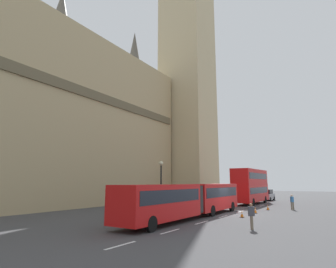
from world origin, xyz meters
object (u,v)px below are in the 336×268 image
object	(u,v)px
articulated_bus	(190,198)
sedan_lead	(267,195)
clock_tower	(187,11)
double_decker_bus	(251,185)
pedestrian_by_kerb	(292,202)
traffic_cone_west	(242,214)
traffic_cone_east	(268,207)
traffic_cone_middle	(255,210)
street_lamp	(161,182)
pedestrian_near_cones	(251,215)

from	to	relation	value
articulated_bus	sedan_lead	distance (m)	27.97
articulated_bus	clock_tower	bearing A→B (deg)	28.23
clock_tower	articulated_bus	xyz separation A→B (m)	(-26.07, -13.99, -38.31)
double_decker_bus	pedestrian_by_kerb	bearing A→B (deg)	-134.41
traffic_cone_west	clock_tower	bearing A→B (deg)	37.35
double_decker_bus	traffic_cone_west	distance (m)	16.47
sedan_lead	traffic_cone_west	bearing A→B (deg)	-171.95
pedestrian_by_kerb	articulated_bus	bearing A→B (deg)	153.09
traffic_cone_east	pedestrian_by_kerb	xyz separation A→B (m)	(1.58, -2.34, 0.63)
clock_tower	traffic_cone_east	world-z (taller)	clock_tower
clock_tower	sedan_lead	xyz separation A→B (m)	(1.89, -14.10, -39.14)
articulated_bus	sedan_lead	size ratio (longest dim) A/B	4.08
articulated_bus	traffic_cone_middle	xyz separation A→B (m)	(7.04, -3.73, -1.46)
articulated_bus	pedestrian_by_kerb	xyz separation A→B (m)	(12.59, -6.39, -0.83)
traffic_cone_east	street_lamp	bearing A→B (deg)	135.92
clock_tower	pedestrian_by_kerb	size ratio (longest dim) A/B	44.95
traffic_cone_west	pedestrian_near_cones	size ratio (longest dim) A/B	0.34
traffic_cone_middle	traffic_cone_east	world-z (taller)	same
double_decker_bus	traffic_cone_west	size ratio (longest dim) A/B	17.94
sedan_lead	traffic_cone_east	distance (m)	17.42
traffic_cone_west	double_decker_bus	bearing A→B (deg)	12.92
traffic_cone_west	pedestrian_by_kerb	distance (m)	10.03
pedestrian_near_cones	pedestrian_by_kerb	world-z (taller)	same
clock_tower	street_lamp	xyz separation A→B (m)	(-23.90, -9.49, -37.00)
traffic_cone_middle	pedestrian_by_kerb	size ratio (longest dim) A/B	0.34
double_decker_bus	sedan_lead	distance (m)	9.29
traffic_cone_west	traffic_cone_east	world-z (taller)	same
clock_tower	double_decker_bus	distance (m)	40.53
street_lamp	pedestrian_near_cones	size ratio (longest dim) A/B	3.12
traffic_cone_east	pedestrian_by_kerb	world-z (taller)	pedestrian_by_kerb
double_decker_bus	traffic_cone_middle	bearing A→B (deg)	-162.48
street_lamp	double_decker_bus	bearing A→B (deg)	-15.11
sedan_lead	street_lamp	xyz separation A→B (m)	(-25.79, 4.61, 2.14)
traffic_cone_middle	articulated_bus	bearing A→B (deg)	152.11
traffic_cone_west	traffic_cone_east	bearing A→B (deg)	-2.92
clock_tower	sedan_lead	world-z (taller)	clock_tower
clock_tower	articulated_bus	world-z (taller)	clock_tower
traffic_cone_east	pedestrian_by_kerb	size ratio (longest dim) A/B	0.34
double_decker_bus	traffic_cone_west	world-z (taller)	double_decker_bus
street_lamp	pedestrian_near_cones	xyz separation A→B (m)	(-5.09, -10.68, -2.14)
double_decker_bus	traffic_cone_east	world-z (taller)	double_decker_bus
clock_tower	street_lamp	size ratio (longest dim) A/B	14.41
pedestrian_near_cones	clock_tower	bearing A→B (deg)	34.82
sedan_lead	traffic_cone_middle	bearing A→B (deg)	-170.19
double_decker_bus	pedestrian_near_cones	world-z (taller)	double_decker_bus
sedan_lead	double_decker_bus	bearing A→B (deg)	179.31
traffic_cone_west	traffic_cone_middle	size ratio (longest dim) A/B	1.00
sedan_lead	street_lamp	distance (m)	26.29
clock_tower	articulated_bus	size ratio (longest dim) A/B	4.23
pedestrian_near_cones	traffic_cone_east	bearing A→B (deg)	8.65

